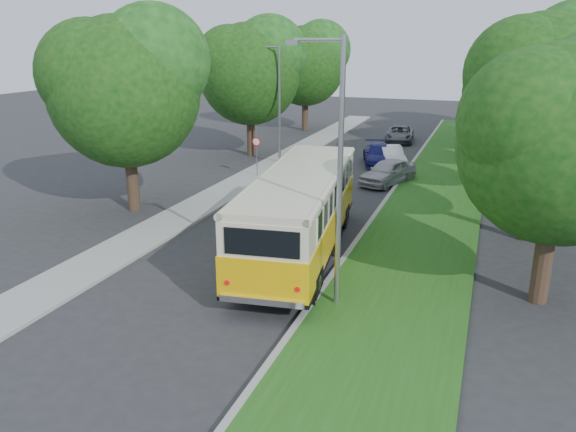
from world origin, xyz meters
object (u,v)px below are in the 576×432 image
(vintage_bus, at_px, (300,214))
(car_blue, at_px, (378,155))
(car_grey, at_px, (400,134))
(car_silver, at_px, (388,172))
(lamppost_far, at_px, (278,100))
(car_white, at_px, (391,156))
(lamppost_near, at_px, (337,167))

(vintage_bus, xyz_separation_m, car_blue, (-0.37, 16.93, -0.99))
(car_grey, bearing_deg, car_silver, -89.58)
(lamppost_far, xyz_separation_m, car_white, (7.01, 2.14, -3.49))
(lamppost_near, xyz_separation_m, car_silver, (-1.21, 15.65, -3.66))
(car_white, bearing_deg, lamppost_far, 175.34)
(lamppost_near, xyz_separation_m, vintage_bus, (-2.34, 3.67, -2.73))
(lamppost_far, relative_size, vintage_bus, 0.68)
(car_grey, bearing_deg, car_white, -90.37)
(lamppost_near, relative_size, car_silver, 1.93)
(lamppost_near, xyz_separation_m, car_white, (-1.90, 20.64, -3.74))
(lamppost_far, bearing_deg, lamppost_near, -64.29)
(lamppost_near, relative_size, car_white, 2.11)
(vintage_bus, distance_m, car_grey, 25.84)
(car_white, relative_size, car_grey, 0.85)
(car_grey, bearing_deg, car_blue, -95.68)
(car_white, distance_m, car_grey, 8.89)
(lamppost_near, height_order, car_grey, lamppost_near)
(car_grey, bearing_deg, lamppost_near, -90.67)
(vintage_bus, relative_size, car_silver, 2.66)
(lamppost_near, bearing_deg, car_grey, 95.38)
(lamppost_near, relative_size, car_blue, 1.78)
(car_blue, bearing_deg, lamppost_far, -177.07)
(lamppost_near, bearing_deg, lamppost_far, 115.71)
(car_silver, distance_m, car_white, 5.04)
(car_silver, xyz_separation_m, car_grey, (-1.57, 13.83, -0.08))
(lamppost_far, xyz_separation_m, car_grey, (6.13, 10.98, -3.49))
(lamppost_near, height_order, car_white, lamppost_near)
(vintage_bus, bearing_deg, car_grey, 83.59)
(car_blue, bearing_deg, car_white, -12.89)
(car_silver, bearing_deg, vintage_bus, -74.26)
(car_blue, height_order, car_grey, car_blue)
(lamppost_far, relative_size, car_white, 1.98)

